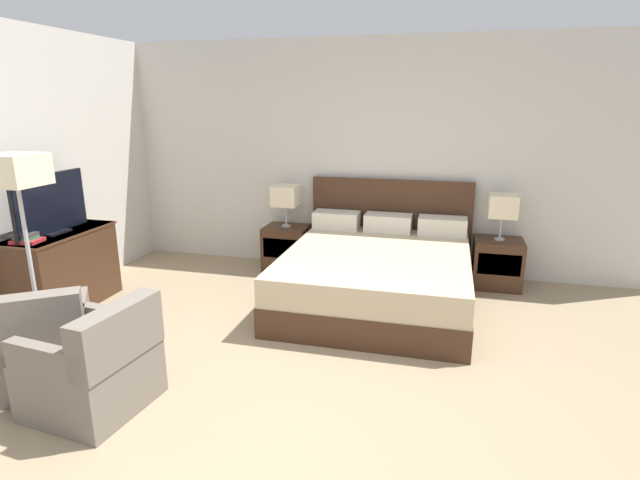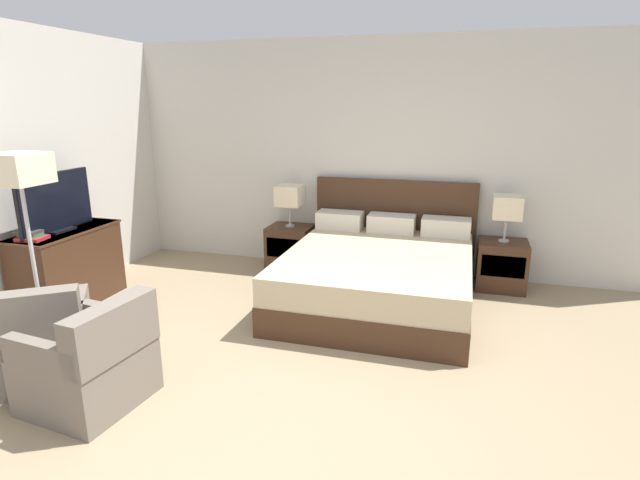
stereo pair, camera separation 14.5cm
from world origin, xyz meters
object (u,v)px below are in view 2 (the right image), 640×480
at_px(book_red_cover, 32,238).
at_px(nightstand_left, 290,247).
at_px(tv, 56,203).
at_px(book_small_top, 29,232).
at_px(nightstand_right, 501,265).
at_px(table_lamp_left, 290,196).
at_px(floor_lamp, 20,182).
at_px(bed, 379,274).
at_px(table_lamp_right, 507,207).
at_px(armchair_by_window, 38,343).
at_px(book_blue_cover, 30,235).
at_px(dresser, 69,266).
at_px(armchair_companion, 91,365).

bearing_deg(book_red_cover, nightstand_left, 49.75).
relative_size(tv, book_small_top, 4.31).
xyz_separation_m(nightstand_left, nightstand_right, (2.45, 0.00, 0.00)).
xyz_separation_m(table_lamp_left, tv, (-1.76, -1.73, 0.14)).
distance_m(nightstand_left, floor_lamp, 3.02).
distance_m(bed, table_lamp_right, 1.56).
bearing_deg(armchair_by_window, table_lamp_right, 40.96).
distance_m(bed, armchair_by_window, 3.05).
distance_m(book_blue_cover, book_small_top, 0.03).
relative_size(nightstand_right, dresser, 0.49).
bearing_deg(nightstand_right, nightstand_left, 180.00).
xyz_separation_m(book_red_cover, book_blue_cover, (-0.02, 0.00, 0.03)).
xyz_separation_m(bed, tv, (-2.98, -0.97, 0.75)).
height_order(nightstand_left, armchair_companion, armchair_companion).
xyz_separation_m(book_blue_cover, floor_lamp, (0.41, -0.39, 0.56)).
bearing_deg(armchair_companion, dresser, 135.75).
bearing_deg(book_small_top, tv, 86.24).
bearing_deg(armchair_companion, tv, 136.75).
bearing_deg(table_lamp_right, nightstand_left, -179.97).
xyz_separation_m(bed, book_blue_cover, (-2.99, -1.30, 0.52)).
distance_m(nightstand_right, table_lamp_right, 0.64).
height_order(tv, armchair_by_window, tv).
relative_size(table_lamp_left, dresser, 0.46).
bearing_deg(book_blue_cover, table_lamp_left, 49.53).
bearing_deg(bed, book_small_top, -156.51).
relative_size(bed, book_small_top, 10.51).
relative_size(nightstand_right, book_red_cover, 2.31).
xyz_separation_m(nightstand_left, table_lamp_right, (2.45, 0.00, 0.64)).
bearing_deg(table_lamp_left, bed, -31.90).
relative_size(dresser, armchair_by_window, 1.14).
relative_size(book_blue_cover, floor_lamp, 0.11).
xyz_separation_m(table_lamp_left, floor_lamp, (-1.36, -2.46, 0.47)).
bearing_deg(bed, floor_lamp, -146.69).
height_order(tv, book_blue_cover, tv).
bearing_deg(nightstand_left, table_lamp_right, 0.03).
bearing_deg(nightstand_left, armchair_companion, -95.94).
bearing_deg(book_blue_cover, tv, 89.05).
bearing_deg(table_lamp_left, book_blue_cover, -130.47).
bearing_deg(bed, tv, -161.95).
bearing_deg(armchair_by_window, book_blue_cover, 134.40).
distance_m(tv, book_small_top, 0.39).
bearing_deg(book_small_top, bed, 23.49).
bearing_deg(book_blue_cover, armchair_by_window, -45.60).
relative_size(bed, nightstand_left, 4.00).
distance_m(book_small_top, armchair_by_window, 1.34).
height_order(table_lamp_right, armchair_companion, table_lamp_right).
bearing_deg(table_lamp_right, nightstand_right, -90.00).
height_order(table_lamp_right, book_small_top, table_lamp_right).
height_order(armchair_by_window, floor_lamp, floor_lamp).
bearing_deg(table_lamp_right, floor_lamp, -147.14).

